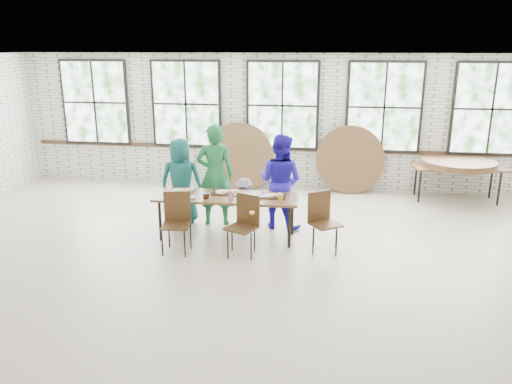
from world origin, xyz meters
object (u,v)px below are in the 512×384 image
chair_near_left (177,217)px  chair_near_right (245,220)px  storage_table (458,169)px  dining_table (227,199)px

chair_near_left → chair_near_right: bearing=-6.9°
chair_near_right → storage_table: 5.22m
chair_near_right → storage_table: chair_near_right is taller
chair_near_right → chair_near_left: bearing=-154.2°
chair_near_left → chair_near_right: same height
dining_table → chair_near_right: size_ratio=2.54×
dining_table → chair_near_left: (-0.68, -0.65, -0.13)m
chair_near_right → storage_table: (3.93, 3.43, 0.13)m
dining_table → storage_table: (4.34, 2.80, -0.00)m
storage_table → chair_near_left: bearing=-150.5°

